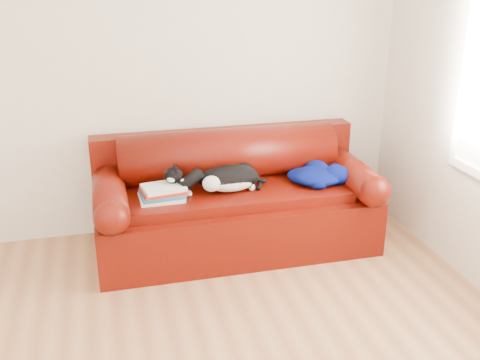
# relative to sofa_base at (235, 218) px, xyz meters

# --- Properties ---
(room_shell) EXTENTS (4.52, 4.02, 2.61)m
(room_shell) POSITION_rel_sofa_base_xyz_m (-0.67, -1.48, 1.43)
(room_shell) COLOR beige
(room_shell) RESTS_ON ground
(sofa_base) EXTENTS (2.10, 0.90, 0.50)m
(sofa_base) POSITION_rel_sofa_base_xyz_m (0.00, 0.00, 0.00)
(sofa_base) COLOR #370402
(sofa_base) RESTS_ON ground
(sofa_back) EXTENTS (2.10, 1.01, 0.88)m
(sofa_back) POSITION_rel_sofa_base_xyz_m (-0.00, 0.24, 0.30)
(sofa_back) COLOR #370402
(sofa_back) RESTS_ON ground
(book_stack) EXTENTS (0.32, 0.27, 0.10)m
(book_stack) POSITION_rel_sofa_base_xyz_m (-0.56, -0.11, 0.31)
(book_stack) COLOR beige
(book_stack) RESTS_ON sofa_base
(cat) EXTENTS (0.66, 0.41, 0.24)m
(cat) POSITION_rel_sofa_base_xyz_m (-0.06, -0.06, 0.35)
(cat) COLOR black
(cat) RESTS_ON sofa_base
(blanket) EXTENTS (0.48, 0.38, 0.15)m
(blanket) POSITION_rel_sofa_base_xyz_m (0.64, -0.07, 0.33)
(blanket) COLOR #02084C
(blanket) RESTS_ON sofa_base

